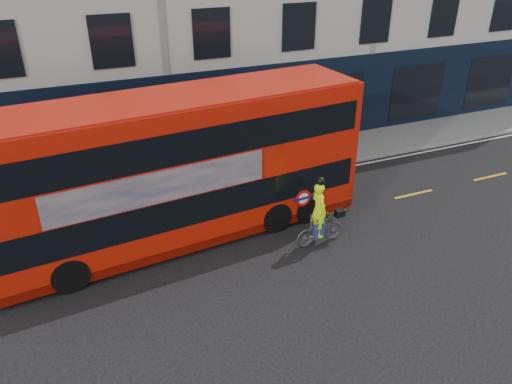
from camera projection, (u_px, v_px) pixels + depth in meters
ground at (239, 262)px, 15.72m from camera, size 120.00×120.00×0.00m
pavement at (183, 176)px, 20.97m from camera, size 60.00×3.00×0.12m
kerb at (193, 192)px, 19.75m from camera, size 60.00×0.12×0.13m
road_edge_line at (196, 196)px, 19.53m from camera, size 58.00×0.10×0.01m
lane_dashes at (223, 238)px, 16.93m from camera, size 58.00×0.12×0.01m
bus at (182, 168)px, 15.96m from camera, size 12.34×3.83×4.90m
cyclist at (320, 222)px, 16.25m from camera, size 1.78×0.71×2.47m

